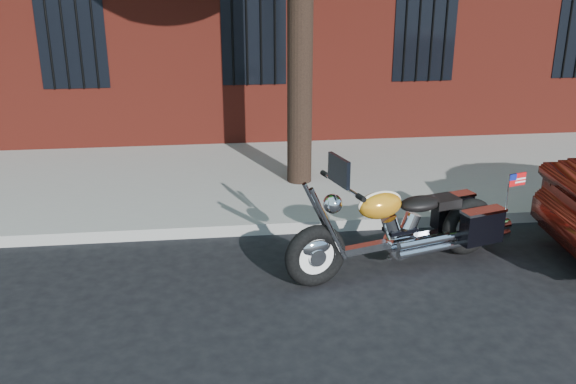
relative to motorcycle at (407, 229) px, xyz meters
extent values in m
plane|color=black|center=(-1.34, -0.24, -0.47)|extent=(120.00, 120.00, 0.00)
cube|color=gray|center=(-1.34, 1.14, -0.40)|extent=(40.00, 0.16, 0.15)
cube|color=gray|center=(-1.34, 3.02, -0.40)|extent=(40.00, 3.60, 0.15)
cube|color=black|center=(-1.34, 4.87, 1.73)|extent=(1.10, 0.14, 2.00)
cylinder|color=black|center=(-1.34, 4.79, 1.73)|extent=(0.04, 0.04, 2.00)
cylinder|color=black|center=(-0.84, 2.66, 2.03)|extent=(0.36, 0.36, 5.00)
torus|color=black|center=(-1.07, -0.31, -0.12)|extent=(0.71, 0.34, 0.69)
torus|color=black|center=(0.80, 0.24, -0.12)|extent=(0.71, 0.34, 0.69)
cylinder|color=white|center=(-1.07, -0.31, -0.12)|extent=(0.51, 0.21, 0.52)
cylinder|color=white|center=(0.80, 0.24, -0.12)|extent=(0.51, 0.21, 0.52)
ellipsoid|color=white|center=(-1.07, -0.31, -0.02)|extent=(0.39, 0.23, 0.20)
ellipsoid|color=orange|center=(0.80, 0.24, 0.00)|extent=(0.39, 0.24, 0.20)
cube|color=white|center=(-0.14, -0.03, -0.14)|extent=(1.51, 0.54, 0.08)
cylinder|color=white|center=(-0.09, -0.02, -0.16)|extent=(0.37, 0.27, 0.33)
cylinder|color=white|center=(0.46, -0.05, -0.15)|extent=(1.26, 0.46, 0.09)
ellipsoid|color=orange|center=(-0.35, -0.10, 0.33)|extent=(0.57, 0.43, 0.29)
ellipsoid|color=black|center=(0.14, 0.05, 0.27)|extent=(0.56, 0.42, 0.16)
cube|color=black|center=(0.70, 0.49, -0.01)|extent=(0.52, 0.30, 0.39)
cube|color=black|center=(0.85, -0.02, -0.01)|extent=(0.52, 0.30, 0.39)
cylinder|color=white|center=(-0.80, -0.23, 0.62)|extent=(0.26, 0.78, 0.04)
sphere|color=white|center=(-0.90, -0.26, 0.43)|extent=(0.26, 0.26, 0.21)
cube|color=black|center=(-0.84, -0.24, 0.78)|extent=(0.16, 0.41, 0.29)
cube|color=red|center=(1.23, 0.05, 0.51)|extent=(0.22, 0.08, 0.14)
camera|label=1|loc=(-2.07, -6.29, 2.81)|focal=40.00mm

